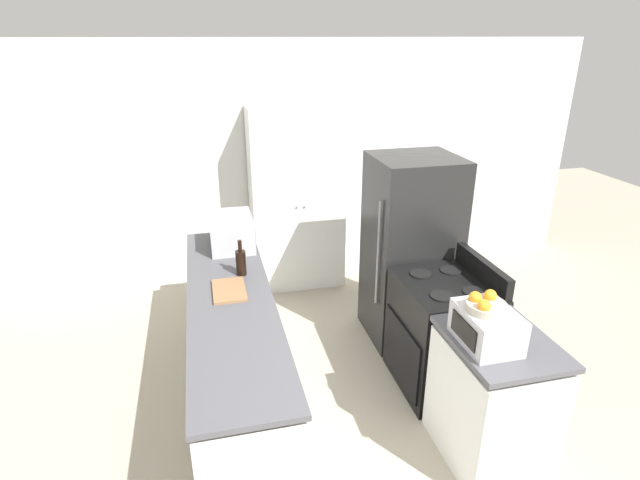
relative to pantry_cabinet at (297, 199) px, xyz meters
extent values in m
cube|color=silver|center=(-0.06, 0.28, 0.32)|extent=(7.00, 0.06, 2.60)
cube|color=silver|center=(-0.85, -1.85, -0.57)|extent=(0.58, 2.55, 0.83)
cube|color=#4C4C51|center=(-0.85, -1.85, -0.10)|extent=(0.60, 2.60, 0.04)
cube|color=silver|center=(0.72, -2.79, -0.57)|extent=(0.58, 0.71, 0.83)
cube|color=#4C4C51|center=(0.72, -2.79, -0.10)|extent=(0.60, 0.73, 0.04)
cube|color=silver|center=(0.00, 0.00, 0.00)|extent=(0.98, 0.46, 1.97)
sphere|color=#B2B2B7|center=(-0.04, -0.24, 0.00)|extent=(0.03, 0.03, 0.03)
sphere|color=#B2B2B7|center=(0.04, -0.24, 0.00)|extent=(0.03, 0.03, 0.03)
cube|color=black|center=(0.74, -2.03, -0.53)|extent=(0.64, 0.76, 0.90)
cube|color=black|center=(0.41, -2.03, -0.65)|extent=(0.02, 0.67, 0.50)
cube|color=black|center=(1.03, -2.03, 0.00)|extent=(0.06, 0.72, 0.16)
cylinder|color=black|center=(0.61, -2.21, -0.08)|extent=(0.17, 0.17, 0.01)
cylinder|color=black|center=(0.61, -1.84, -0.08)|extent=(0.17, 0.17, 0.01)
cylinder|color=black|center=(0.87, -2.21, -0.08)|extent=(0.17, 0.17, 0.01)
cylinder|color=black|center=(0.87, -1.84, -0.08)|extent=(0.17, 0.17, 0.01)
cube|color=black|center=(0.78, -1.26, -0.14)|extent=(0.71, 0.68, 1.69)
cylinder|color=gray|center=(0.40, -1.45, -0.05)|extent=(0.02, 0.02, 0.93)
cube|color=#B2B2B7|center=(-0.76, -0.92, 0.05)|extent=(0.36, 0.52, 0.27)
cube|color=black|center=(-0.58, -0.96, 0.05)|extent=(0.01, 0.32, 0.19)
cylinder|color=black|center=(-0.74, -1.51, 0.02)|extent=(0.08, 0.08, 0.20)
cylinder|color=black|center=(-0.74, -1.51, 0.16)|extent=(0.03, 0.03, 0.09)
cube|color=#B2B2B7|center=(0.60, -2.80, 0.03)|extent=(0.30, 0.40, 0.22)
cube|color=black|center=(0.45, -2.80, 0.03)|extent=(0.01, 0.28, 0.13)
cylinder|color=#B2A893|center=(0.58, -2.79, 0.17)|extent=(0.24, 0.24, 0.05)
sphere|color=orange|center=(0.63, -2.74, 0.21)|extent=(0.08, 0.08, 0.08)
sphere|color=orange|center=(0.53, -2.74, 0.21)|extent=(0.08, 0.08, 0.08)
sphere|color=orange|center=(0.53, -2.84, 0.21)|extent=(0.08, 0.08, 0.08)
cube|color=#8E6642|center=(-0.85, -1.77, -0.07)|extent=(0.23, 0.37, 0.02)
camera|label=1|loc=(-0.97, -5.03, 1.64)|focal=28.00mm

